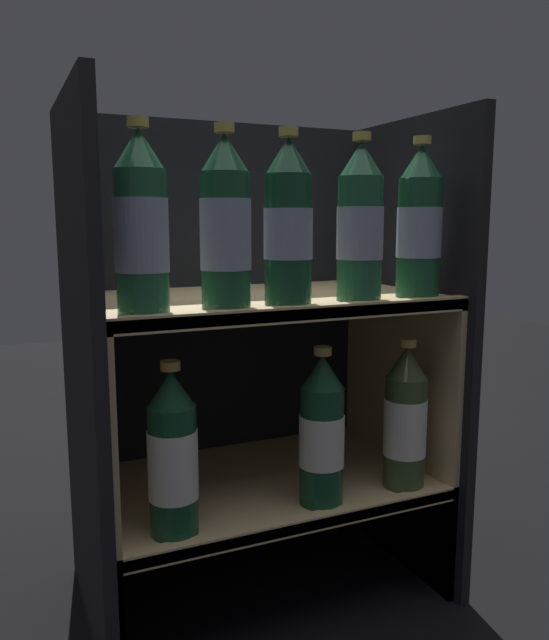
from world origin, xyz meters
The scene contains 13 objects.
fridge_back_wall centered at (0.00, 0.39, 0.45)m, with size 0.66×0.02×0.91m, color black.
fridge_side_left centered at (-0.32, 0.19, 0.45)m, with size 0.02×0.42×0.91m, color black.
fridge_side_right centered at (0.32, 0.19, 0.45)m, with size 0.02×0.42×0.91m, color black.
shelf_lower centered at (0.00, 0.18, 0.18)m, with size 0.62×0.38×0.23m.
shelf_upper centered at (0.00, 0.18, 0.42)m, with size 0.62×0.38×0.58m.
bottle_upper_front_0 centered at (-0.24, 0.05, 0.70)m, with size 0.08×0.08×0.28m.
bottle_upper_front_1 centered at (-0.12, 0.05, 0.70)m, with size 0.08×0.08×0.28m.
bottle_upper_front_2 centered at (-0.01, 0.05, 0.70)m, with size 0.08×0.08×0.28m.
bottle_upper_front_3 centered at (0.12, 0.05, 0.70)m, with size 0.08×0.08×0.28m.
bottle_upper_front_4 centered at (0.24, 0.05, 0.70)m, with size 0.08×0.08×0.28m.
bottle_lower_front_0 centered at (-0.21, 0.05, 0.35)m, with size 0.08×0.08×0.28m.
bottle_lower_front_1 centered at (0.05, 0.05, 0.35)m, with size 0.08×0.08×0.28m.
bottle_lower_front_2 centered at (0.23, 0.05, 0.35)m, with size 0.08×0.08×0.28m.
Camera 1 is at (-0.44, -0.85, 0.71)m, focal length 35.00 mm.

